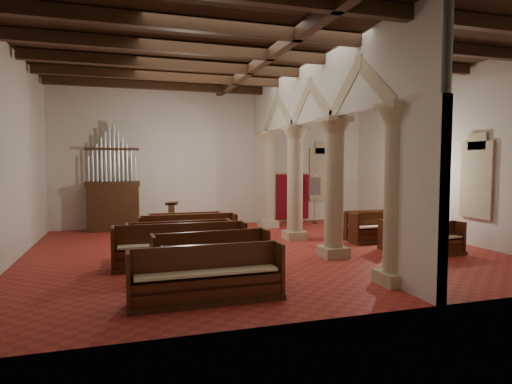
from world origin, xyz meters
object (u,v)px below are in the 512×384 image
object	(u,v)px
nave_pew_0	(207,284)
aisle_pew_0	(434,244)
lectern	(172,218)
processional_banner	(315,206)
pipe_organ	(113,197)

from	to	relation	value
nave_pew_0	aisle_pew_0	size ratio (longest dim) A/B	1.57
nave_pew_0	lectern	bearing A→B (deg)	87.78
nave_pew_0	aisle_pew_0	xyz separation A→B (m)	(7.27, 2.26, -0.04)
processional_banner	aisle_pew_0	size ratio (longest dim) A/B	1.15
pipe_organ	nave_pew_0	world-z (taller)	pipe_organ
lectern	processional_banner	world-z (taller)	processional_banner
processional_banner	nave_pew_0	distance (m)	11.56
lectern	processional_banner	bearing A→B (deg)	-3.15
lectern	nave_pew_0	world-z (taller)	lectern
processional_banner	aisle_pew_0	world-z (taller)	processional_banner
nave_pew_0	aisle_pew_0	bearing A→B (deg)	16.67
lectern	pipe_organ	bearing A→B (deg)	158.89
pipe_organ	lectern	xyz separation A→B (m)	(2.26, -0.68, -0.87)
processional_banner	aisle_pew_0	distance (m)	7.19
lectern	nave_pew_0	distance (m)	9.28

